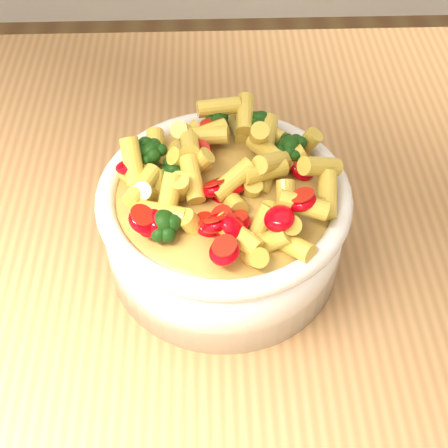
{
  "coord_description": "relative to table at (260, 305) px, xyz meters",
  "views": [
    {
      "loc": [
        -0.05,
        -0.39,
        1.38
      ],
      "look_at": [
        -0.04,
        -0.01,
        0.95
      ],
      "focal_mm": 50.0,
      "sensor_mm": 36.0,
      "label": 1
    }
  ],
  "objects": [
    {
      "name": "table",
      "position": [
        0.0,
        0.0,
        0.0
      ],
      "size": [
        1.2,
        0.8,
        0.9
      ],
      "color": "#B8834F",
      "rests_on": "ground"
    },
    {
      "name": "pasta_salad",
      "position": [
        -0.04,
        -0.01,
        0.21
      ],
      "size": [
        0.18,
        0.18,
        0.04
      ],
      "color": "#EDCA4A",
      "rests_on": "serving_bowl"
    },
    {
      "name": "serving_bowl",
      "position": [
        -0.04,
        -0.01,
        0.15
      ],
      "size": [
        0.23,
        0.23,
        0.1
      ],
      "color": "white",
      "rests_on": "table"
    }
  ]
}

